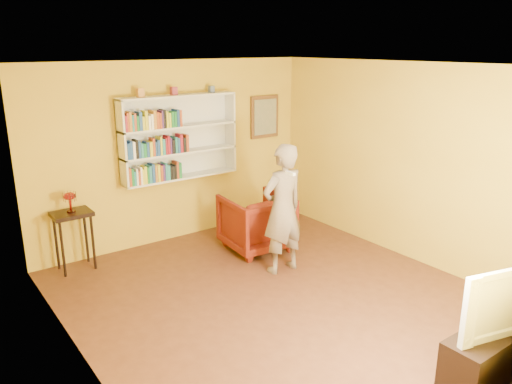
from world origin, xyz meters
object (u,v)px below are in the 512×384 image
(bookshelf, at_px, (178,137))
(armchair, at_px, (256,222))
(console_table, at_px, (72,222))
(tv_cabinet, at_px, (496,350))
(ruby_lustre, at_px, (70,198))
(television, at_px, (504,296))
(person, at_px, (283,209))

(bookshelf, distance_m, armchair, 1.71)
(console_table, relative_size, tv_cabinet, 0.64)
(ruby_lustre, distance_m, tv_cabinet, 5.17)
(bookshelf, height_order, armchair, bookshelf)
(tv_cabinet, bearing_deg, console_table, 118.23)
(tv_cabinet, relative_size, television, 1.11)
(console_table, height_order, armchair, armchair)
(bookshelf, relative_size, armchair, 1.99)
(person, height_order, television, person)
(console_table, bearing_deg, tv_cabinet, -61.77)
(console_table, xyz_separation_m, tv_cabinet, (2.42, -4.50, -0.44))
(person, bearing_deg, bookshelf, -74.50)
(console_table, distance_m, ruby_lustre, 0.33)
(television, bearing_deg, bookshelf, 113.75)
(armchair, relative_size, tv_cabinet, 0.72)
(ruby_lustre, height_order, tv_cabinet, ruby_lustre)
(console_table, distance_m, television, 5.11)
(armchair, xyz_separation_m, tv_cabinet, (0.06, -3.63, -0.19))
(bookshelf, bearing_deg, tv_cabinet, -80.96)
(person, bearing_deg, television, 93.65)
(armchair, distance_m, person, 0.92)
(bookshelf, distance_m, tv_cabinet, 4.91)
(television, bearing_deg, ruby_lustre, 132.94)
(armchair, bearing_deg, bookshelf, -51.51)
(ruby_lustre, bearing_deg, television, -61.77)
(bookshelf, relative_size, television, 1.59)
(bookshelf, xyz_separation_m, console_table, (-1.68, -0.16, -0.93))
(console_table, relative_size, television, 0.71)
(tv_cabinet, bearing_deg, ruby_lustre, 118.23)
(bookshelf, height_order, television, bookshelf)
(person, height_order, tv_cabinet, person)
(console_table, relative_size, ruby_lustre, 3.04)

